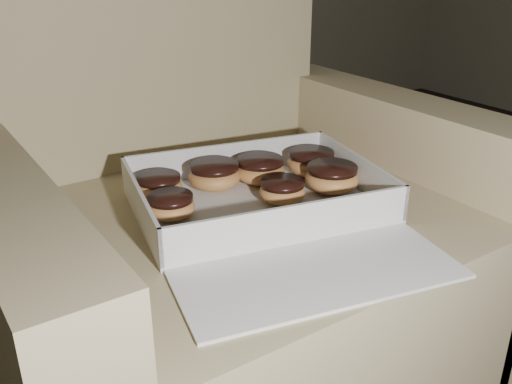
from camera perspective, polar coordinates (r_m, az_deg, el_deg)
The scene contains 14 objects.
armchair at distance 1.05m, azimuth -2.73°, elevation -6.06°, with size 0.85×0.72×0.89m.
bakery_box at distance 0.91m, azimuth 1.14°, elevation -1.79°, with size 0.48×0.53×0.07m.
donut_a at distance 1.02m, azimuth 0.40°, elevation 2.28°, with size 0.09×0.09×0.05m.
donut_b at distance 0.94m, azimuth 2.64°, elevation 0.17°, with size 0.08×0.08×0.04m.
donut_c at distance 0.97m, azimuth -9.65°, elevation 0.63°, with size 0.08×0.08×0.04m.
donut_d at distance 1.06m, azimuth 5.53°, elevation 3.01°, with size 0.09×0.09×0.05m.
donut_e at distance 0.99m, azimuth 7.59°, elevation 1.46°, with size 0.09×0.09×0.05m.
donut_f at distance 1.00m, azimuth -4.19°, elevation 1.71°, with size 0.09×0.09×0.05m.
donut_g at distance 0.90m, azimuth -8.51°, elevation -1.34°, with size 0.08×0.08×0.04m.
crumb_a at distance 0.86m, azimuth -8.03°, elevation -3.89°, with size 0.01×0.01×0.00m, color black.
crumb_b at distance 0.94m, azimuth 9.60°, elevation -1.40°, with size 0.01×0.01×0.00m, color black.
crumb_c at distance 0.86m, azimuth -7.40°, elevation -3.93°, with size 0.01×0.01×0.00m, color black.
crumb_d at distance 0.87m, azimuth 1.66°, elevation -3.29°, with size 0.01×0.01×0.00m, color black.
crumb_e at distance 0.82m, azimuth -7.14°, elevation -5.47°, with size 0.01×0.01×0.00m, color black.
Camera 1 is at (-0.67, 0.04, 0.81)m, focal length 40.00 mm.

